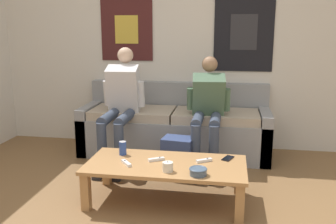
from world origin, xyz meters
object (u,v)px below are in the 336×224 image
at_px(couch, 175,129).
at_px(game_controller_far_center, 204,160).
at_px(coffee_table, 166,169).
at_px(game_controller_near_left, 156,159).
at_px(person_seated_adult, 121,101).
at_px(drink_can_blue, 123,148).
at_px(backpack, 178,157).
at_px(person_seated_teen, 207,108).
at_px(game_controller_near_right, 126,163).
at_px(ceramic_bowl, 198,171).
at_px(pillar_candle, 168,167).
at_px(cell_phone, 228,158).

relative_size(couch, game_controller_far_center, 15.59).
xyz_separation_m(coffee_table, game_controller_near_left, (-0.09, 0.05, 0.06)).
xyz_separation_m(person_seated_adult, drink_can_blue, (0.23, -0.75, -0.27)).
relative_size(backpack, drink_can_blue, 3.14).
bearing_deg(game_controller_near_left, couch, 90.96).
height_order(coffee_table, game_controller_near_left, game_controller_near_left).
height_order(person_seated_teen, game_controller_near_right, person_seated_teen).
distance_m(person_seated_adult, backpack, 0.89).
relative_size(backpack, game_controller_near_right, 2.92).
xyz_separation_m(person_seated_teen, ceramic_bowl, (0.01, -1.12, -0.26)).
bearing_deg(pillar_candle, cell_phone, 38.46).
height_order(game_controller_near_left, game_controller_near_right, same).
relative_size(backpack, pillar_candle, 4.35).
xyz_separation_m(person_seated_adult, game_controller_near_left, (0.56, -0.85, -0.32)).
xyz_separation_m(backpack, ceramic_bowl, (0.28, -0.81, 0.19)).
distance_m(coffee_table, game_controller_near_right, 0.34).
height_order(pillar_candle, game_controller_near_right, pillar_candle).
bearing_deg(game_controller_near_left, cell_phone, 13.67).
bearing_deg(game_controller_near_right, drink_can_blue, 112.74).
bearing_deg(game_controller_near_right, coffee_table, 14.63).
xyz_separation_m(ceramic_bowl, pillar_candle, (-0.25, 0.04, 0.01)).
height_order(game_controller_near_right, cell_phone, game_controller_near_right).
distance_m(couch, person_seated_teen, 0.64).
bearing_deg(game_controller_near_right, ceramic_bowl, -11.97).
xyz_separation_m(person_seated_teen, drink_can_blue, (-0.71, -0.76, -0.23)).
relative_size(person_seated_adult, pillar_candle, 13.96).
bearing_deg(backpack, game_controller_near_right, -116.49).
bearing_deg(ceramic_bowl, couch, 105.23).
height_order(coffee_table, game_controller_near_right, game_controller_near_right).
relative_size(couch, ceramic_bowl, 15.29).
xyz_separation_m(backpack, game_controller_far_center, (0.30, -0.51, 0.17)).
height_order(coffee_table, drink_can_blue, drink_can_blue).
bearing_deg(backpack, couch, 100.90).
bearing_deg(couch, game_controller_near_left, -89.04).
bearing_deg(game_controller_near_left, person_seated_adult, 123.47).
bearing_deg(couch, game_controller_near_right, -98.74).
bearing_deg(ceramic_bowl, drink_can_blue, 152.87).
bearing_deg(game_controller_near_right, person_seated_adult, 108.70).
relative_size(person_seated_teen, backpack, 2.99).
distance_m(pillar_candle, cell_phone, 0.60).
bearing_deg(cell_phone, person_seated_teen, 107.90).
xyz_separation_m(ceramic_bowl, game_controller_near_left, (-0.39, 0.26, -0.02)).
bearing_deg(ceramic_bowl, coffee_table, 143.76).
distance_m(backpack, game_controller_near_right, 0.78).
relative_size(couch, coffee_table, 1.61).
bearing_deg(game_controller_far_center, cell_phone, 28.44).
height_order(person_seated_teen, cell_phone, person_seated_teen).
distance_m(person_seated_adult, drink_can_blue, 0.83).
distance_m(couch, game_controller_near_left, 1.23).
relative_size(game_controller_far_center, cell_phone, 0.93).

